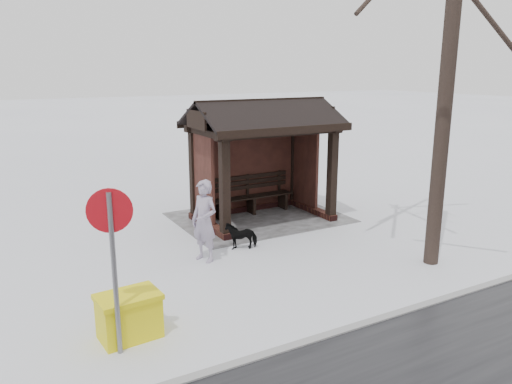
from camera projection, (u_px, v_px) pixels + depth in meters
ground at (263, 220)px, 12.91m from camera, size 120.00×120.00×0.00m
kerb at (428, 304)px, 8.24m from camera, size 120.00×0.15×0.06m
trampled_patch at (259, 217)px, 13.08m from camera, size 4.20×3.20×0.02m
bus_shelter at (260, 136)px, 12.53m from camera, size 3.60×2.40×3.09m
pedestrian at (204, 221)px, 9.97m from camera, size 0.61×0.72×1.67m
dog at (241, 235)px, 10.83m from camera, size 0.73×0.49×0.57m
grit_bin at (129, 316)px, 7.18m from camera, size 0.92×0.67×0.67m
road_sign at (112, 237)px, 6.47m from camera, size 0.58×0.21×2.33m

